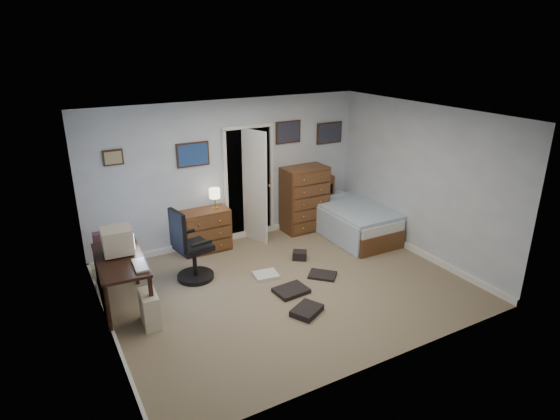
% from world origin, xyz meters
% --- Properties ---
extents(floor, '(5.00, 4.00, 0.02)m').
position_xyz_m(floor, '(0.00, 0.00, -0.01)').
color(floor, '#827459').
rests_on(floor, ground).
extents(computer_desk, '(0.67, 1.33, 0.75)m').
position_xyz_m(computer_desk, '(-2.29, 0.58, 0.58)').
color(computer_desk, black).
rests_on(computer_desk, floor).
extents(crt_monitor, '(0.41, 0.38, 0.36)m').
position_xyz_m(crt_monitor, '(-2.18, 0.72, 0.93)').
color(crt_monitor, beige).
rests_on(crt_monitor, computer_desk).
extents(keyboard, '(0.17, 0.41, 0.02)m').
position_xyz_m(keyboard, '(-2.02, 0.22, 0.76)').
color(keyboard, beige).
rests_on(keyboard, computer_desk).
extents(pc_tower, '(0.23, 0.43, 0.45)m').
position_xyz_m(pc_tower, '(-2.00, 0.02, 0.22)').
color(pc_tower, beige).
rests_on(pc_tower, floor).
extents(office_chair, '(0.64, 0.64, 1.14)m').
position_xyz_m(office_chair, '(-1.15, 0.89, 0.44)').
color(office_chair, black).
rests_on(office_chair, floor).
extents(media_stack, '(0.16, 0.16, 0.79)m').
position_xyz_m(media_stack, '(-2.32, 1.48, 0.39)').
color(media_stack, maroon).
rests_on(media_stack, floor).
extents(low_dresser, '(0.82, 0.41, 0.73)m').
position_xyz_m(low_dresser, '(-0.59, 1.77, 0.36)').
color(low_dresser, brown).
rests_on(low_dresser, floor).
extents(table_lamp, '(0.18, 0.18, 0.35)m').
position_xyz_m(table_lamp, '(-0.39, 1.78, 0.99)').
color(table_lamp, gold).
rests_on(table_lamp, low_dresser).
extents(doorway, '(0.96, 1.12, 2.05)m').
position_xyz_m(doorway, '(0.35, 2.27, 1.00)').
color(doorway, black).
rests_on(doorway, floor).
extents(tall_dresser, '(0.84, 0.50, 1.22)m').
position_xyz_m(tall_dresser, '(1.38, 1.75, 0.61)').
color(tall_dresser, brown).
rests_on(tall_dresser, floor).
extents(headboard_bookcase, '(1.08, 0.33, 0.96)m').
position_xyz_m(headboard_bookcase, '(1.51, 1.86, 0.51)').
color(headboard_bookcase, brown).
rests_on(headboard_bookcase, floor).
extents(bed, '(1.03, 1.90, 0.62)m').
position_xyz_m(bed, '(1.99, 1.12, 0.29)').
color(bed, brown).
rests_on(bed, floor).
extents(wall_posters, '(4.38, 0.04, 0.60)m').
position_xyz_m(wall_posters, '(0.57, 1.98, 1.75)').
color(wall_posters, '#331E11').
rests_on(wall_posters, floor).
extents(floor_clutter, '(1.26, 1.79, 0.14)m').
position_xyz_m(floor_clutter, '(0.13, -0.08, 0.04)').
color(floor_clutter, black).
rests_on(floor_clutter, floor).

